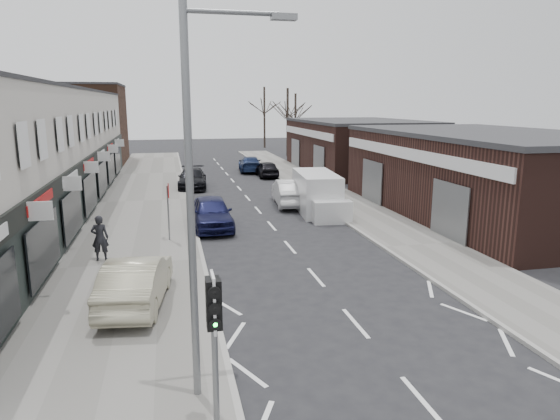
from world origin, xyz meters
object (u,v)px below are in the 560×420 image
white_van (317,194)px  parked_car_left_b (192,178)px  warning_sign (168,195)px  parked_car_right_b (267,169)px  sedan_on_pavement (136,281)px  parked_car_right_c (250,164)px  street_lamp (199,187)px  parked_car_right_a (290,192)px  traffic_light (214,316)px  pedestrian (100,238)px  parked_car_left_a (212,213)px

white_van → parked_car_left_b: 12.23m
warning_sign → parked_car_right_b: (8.34, 19.35, -1.51)m
warning_sign → sedan_on_pavement: (-1.07, -7.46, -1.32)m
warning_sign → white_van: 9.68m
parked_car_left_b → white_van: bearing=-53.1°
parked_car_right_b → parked_car_right_c: parked_car_right_c is taller
warning_sign → street_lamp: bearing=-87.2°
parked_car_left_b → parked_car_right_a: bearing=-50.4°
parked_car_right_a → sedan_on_pavement: bearing=65.7°
white_van → parked_car_right_a: bearing=118.8°
street_lamp → traffic_light: bearing=-84.1°
warning_sign → pedestrian: (-2.72, -2.49, -1.17)m
white_van → parked_car_left_b: white_van is taller
parked_car_right_b → parked_car_right_a: bearing=86.6°
street_lamp → parked_car_right_a: size_ratio=1.61×
traffic_light → street_lamp: 2.52m
parked_car_right_b → white_van: bearing=91.5°
parked_car_left_b → parked_car_right_b: (6.58, 4.47, -0.04)m
parked_car_left_b → parked_car_right_c: parked_car_left_b is taller
pedestrian → street_lamp: bearing=109.6°
street_lamp → sedan_on_pavement: size_ratio=1.73×
warning_sign → parked_car_right_c: warning_sign is taller
parked_car_left_a → parked_car_right_b: parked_car_left_a is taller
white_van → parked_car_right_a: 2.68m
traffic_light → warning_sign: (-0.76, 14.02, -0.21)m
pedestrian → sedan_on_pavement: bearing=110.0°
warning_sign → pedestrian: 3.87m
street_lamp → parked_car_left_b: bearing=87.7°
warning_sign → parked_car_right_b: size_ratio=0.66×
parked_car_right_a → parked_car_left_a: bearing=48.5°
traffic_light → parked_car_left_a: bearing=85.3°
parked_car_left_b → parked_car_right_c: 9.94m
sedan_on_pavement → parked_car_left_a: sedan_on_pavement is taller
parked_car_right_b → parked_car_right_c: 3.79m
pedestrian → parked_car_right_a: bearing=-134.9°
parked_car_right_a → street_lamp: bearing=77.1°
parked_car_left_a → parked_car_right_a: parked_car_right_a is taller
warning_sign → parked_car_right_c: bearing=72.1°
parked_car_right_a → parked_car_right_c: parked_car_right_a is taller
parked_car_left_b → street_lamp: bearing=-88.4°
traffic_light → parked_car_right_b: 34.26m
parked_car_left_a → parked_car_right_c: 21.50m
street_lamp → parked_car_right_b: size_ratio=1.97×
white_van → sedan_on_pavement: white_van is taller
white_van → parked_car_left_a: 6.78m
pedestrian → parked_car_left_b: bearing=-102.9°
white_van → parked_car_right_b: size_ratio=1.50×
street_lamp → parked_car_right_c: bearing=79.2°
parked_car_right_a → parked_car_left_b: bearing=-48.6°
traffic_light → sedan_on_pavement: bearing=105.6°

